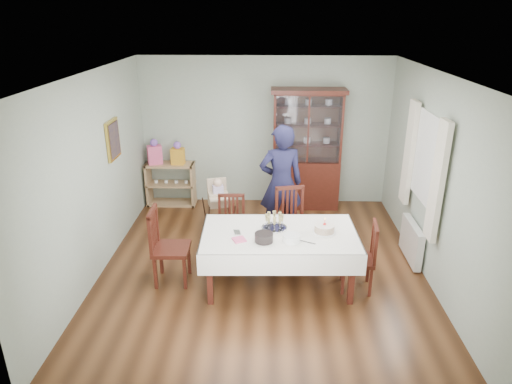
{
  "coord_description": "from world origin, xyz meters",
  "views": [
    {
      "loc": [
        0.08,
        -5.64,
        3.41
      ],
      "look_at": [
        -0.1,
        0.2,
        1.08
      ],
      "focal_mm": 32.0,
      "sensor_mm": 36.0,
      "label": 1
    }
  ],
  "objects_px": {
    "dining_table": "(279,258)",
    "high_chair": "(219,212)",
    "sideboard": "(171,184)",
    "gift_bag_pink": "(155,153)",
    "woman": "(281,184)",
    "champagne_tray": "(274,224)",
    "gift_bag_orange": "(178,154)",
    "chair_far_left": "(231,239)",
    "chair_end_left": "(171,260)",
    "birthday_cake": "(324,229)",
    "chair_far_right": "(292,236)",
    "chair_end_right": "(358,269)",
    "china_cabinet": "(307,148)"
  },
  "relations": [
    {
      "from": "chair_end_left",
      "to": "champagne_tray",
      "type": "bearing_deg",
      "value": -87.71
    },
    {
      "from": "champagne_tray",
      "to": "gift_bag_orange",
      "type": "xyz_separation_m",
      "value": [
        -1.74,
        2.53,
        0.16
      ]
    },
    {
      "from": "champagne_tray",
      "to": "dining_table",
      "type": "bearing_deg",
      "value": -61.31
    },
    {
      "from": "champagne_tray",
      "to": "gift_bag_pink",
      "type": "height_order",
      "value": "gift_bag_pink"
    },
    {
      "from": "dining_table",
      "to": "chair_far_right",
      "type": "relative_size",
      "value": 2.0
    },
    {
      "from": "sideboard",
      "to": "gift_bag_pink",
      "type": "xyz_separation_m",
      "value": [
        -0.25,
        -0.02,
        0.61
      ]
    },
    {
      "from": "chair_far_right",
      "to": "champagne_tray",
      "type": "distance_m",
      "value": 0.91
    },
    {
      "from": "woman",
      "to": "high_chair",
      "type": "distance_m",
      "value": 1.15
    },
    {
      "from": "china_cabinet",
      "to": "chair_far_left",
      "type": "relative_size",
      "value": 2.38
    },
    {
      "from": "dining_table",
      "to": "champagne_tray",
      "type": "xyz_separation_m",
      "value": [
        -0.07,
        0.12,
        0.44
      ]
    },
    {
      "from": "chair_far_left",
      "to": "chair_end_left",
      "type": "bearing_deg",
      "value": -137.49
    },
    {
      "from": "gift_bag_pink",
      "to": "chair_far_right",
      "type": "bearing_deg",
      "value": -37.04
    },
    {
      "from": "sideboard",
      "to": "birthday_cake",
      "type": "distance_m",
      "value": 3.7
    },
    {
      "from": "gift_bag_orange",
      "to": "chair_end_left",
      "type": "bearing_deg",
      "value": -82.11
    },
    {
      "from": "high_chair",
      "to": "gift_bag_orange",
      "type": "relative_size",
      "value": 2.22
    },
    {
      "from": "chair_end_right",
      "to": "gift_bag_orange",
      "type": "relative_size",
      "value": 2.2
    },
    {
      "from": "high_chair",
      "to": "champagne_tray",
      "type": "relative_size",
      "value": 2.8
    },
    {
      "from": "champagne_tray",
      "to": "gift_bag_orange",
      "type": "height_order",
      "value": "gift_bag_orange"
    },
    {
      "from": "chair_end_right",
      "to": "champagne_tray",
      "type": "bearing_deg",
      "value": -93.66
    },
    {
      "from": "sideboard",
      "to": "gift_bag_orange",
      "type": "relative_size",
      "value": 2.12
    },
    {
      "from": "woman",
      "to": "gift_bag_pink",
      "type": "height_order",
      "value": "woman"
    },
    {
      "from": "chair_far_left",
      "to": "gift_bag_orange",
      "type": "bearing_deg",
      "value": 119.34
    },
    {
      "from": "dining_table",
      "to": "champagne_tray",
      "type": "bearing_deg",
      "value": 118.69
    },
    {
      "from": "chair_far_right",
      "to": "birthday_cake",
      "type": "bearing_deg",
      "value": -77.31
    },
    {
      "from": "china_cabinet",
      "to": "chair_end_right",
      "type": "height_order",
      "value": "china_cabinet"
    },
    {
      "from": "birthday_cake",
      "to": "gift_bag_orange",
      "type": "height_order",
      "value": "gift_bag_orange"
    },
    {
      "from": "dining_table",
      "to": "gift_bag_pink",
      "type": "bearing_deg",
      "value": 130.04
    },
    {
      "from": "woman",
      "to": "champagne_tray",
      "type": "bearing_deg",
      "value": 75.31
    },
    {
      "from": "dining_table",
      "to": "chair_end_right",
      "type": "height_order",
      "value": "chair_end_right"
    },
    {
      "from": "chair_far_left",
      "to": "woman",
      "type": "relative_size",
      "value": 0.49
    },
    {
      "from": "chair_far_left",
      "to": "champagne_tray",
      "type": "height_order",
      "value": "champagne_tray"
    },
    {
      "from": "dining_table",
      "to": "high_chair",
      "type": "xyz_separation_m",
      "value": [
        -0.96,
        1.49,
        -0.02
      ]
    },
    {
      "from": "china_cabinet",
      "to": "dining_table",
      "type": "bearing_deg",
      "value": -101.19
    },
    {
      "from": "chair_end_right",
      "to": "woman",
      "type": "bearing_deg",
      "value": -138.82
    },
    {
      "from": "dining_table",
      "to": "chair_far_right",
      "type": "bearing_deg",
      "value": 76.02
    },
    {
      "from": "chair_end_left",
      "to": "birthday_cake",
      "type": "relative_size",
      "value": 3.52
    },
    {
      "from": "birthday_cake",
      "to": "gift_bag_orange",
      "type": "relative_size",
      "value": 0.7
    },
    {
      "from": "chair_end_right",
      "to": "champagne_tray",
      "type": "relative_size",
      "value": 2.77
    },
    {
      "from": "chair_end_right",
      "to": "chair_far_right",
      "type": "bearing_deg",
      "value": -130.8
    },
    {
      "from": "dining_table",
      "to": "chair_far_left",
      "type": "height_order",
      "value": "chair_far_left"
    },
    {
      "from": "gift_bag_orange",
      "to": "dining_table",
      "type": "bearing_deg",
      "value": -55.71
    },
    {
      "from": "champagne_tray",
      "to": "gift_bag_pink",
      "type": "relative_size",
      "value": 0.72
    },
    {
      "from": "sideboard",
      "to": "champagne_tray",
      "type": "bearing_deg",
      "value": -53.2
    },
    {
      "from": "china_cabinet",
      "to": "woman",
      "type": "relative_size",
      "value": 1.17
    },
    {
      "from": "sideboard",
      "to": "birthday_cake",
      "type": "bearing_deg",
      "value": -46.13
    },
    {
      "from": "chair_far_left",
      "to": "sideboard",
      "type": "bearing_deg",
      "value": 122.64
    },
    {
      "from": "sideboard",
      "to": "champagne_tray",
      "type": "relative_size",
      "value": 2.68
    },
    {
      "from": "woman",
      "to": "gift_bag_pink",
      "type": "xyz_separation_m",
      "value": [
        -2.27,
        1.31,
        0.08
      ]
    },
    {
      "from": "chair_end_right",
      "to": "woman",
      "type": "relative_size",
      "value": 0.5
    },
    {
      "from": "high_chair",
      "to": "china_cabinet",
      "type": "bearing_deg",
      "value": 22.09
    }
  ]
}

